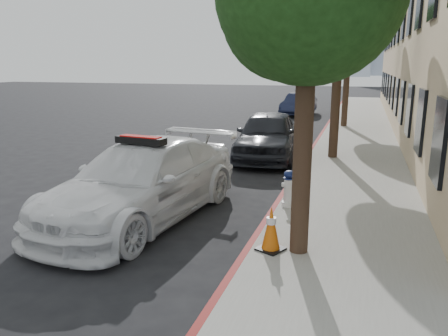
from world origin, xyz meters
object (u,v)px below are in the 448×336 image
at_px(parked_car_far, 299,104).
at_px(police_car, 143,181).
at_px(parked_car_mid, 267,135).
at_px(fire_hydrant, 289,189).
at_px(traffic_cone, 271,229).

bearing_deg(parked_car_far, police_car, -84.36).
relative_size(parked_car_mid, fire_hydrant, 5.97).
height_order(parked_car_far, fire_hydrant, parked_car_far).
distance_m(police_car, traffic_cone, 3.20).
relative_size(police_car, fire_hydrant, 7.21).
distance_m(fire_hydrant, traffic_cone, 2.42).
distance_m(parked_car_mid, fire_hydrant, 5.72).
bearing_deg(police_car, traffic_cone, -13.62).
distance_m(parked_car_mid, traffic_cone, 8.09).
distance_m(police_car, parked_car_far, 20.45).
bearing_deg(parked_car_mid, fire_hydrant, -78.69).
relative_size(police_car, parked_car_far, 1.39).
xyz_separation_m(police_car, traffic_cone, (2.97, -1.15, -0.28)).
bearing_deg(parked_car_mid, police_car, -105.80).
xyz_separation_m(police_car, fire_hydrant, (2.88, 1.27, -0.27)).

